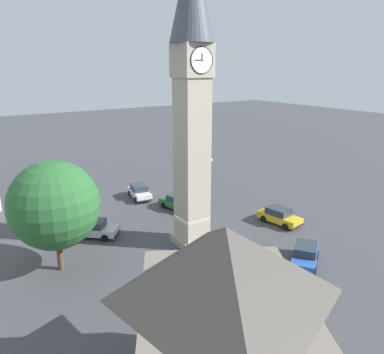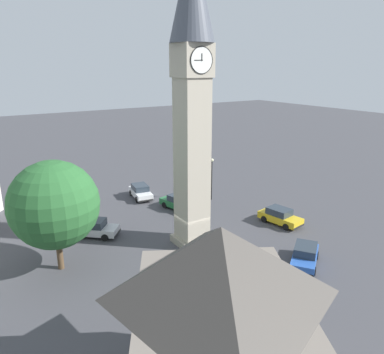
{
  "view_description": "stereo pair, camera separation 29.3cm",
  "coord_description": "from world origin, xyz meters",
  "px_view_note": "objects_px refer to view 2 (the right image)",
  "views": [
    {
      "loc": [
        15.75,
        23.82,
        14.4
      ],
      "look_at": [
        0.0,
        0.0,
        5.84
      ],
      "focal_mm": 34.73,
      "sensor_mm": 36.0,
      "label": 1
    },
    {
      "loc": [
        15.51,
        23.98,
        14.4
      ],
      "look_at": [
        0.0,
        0.0,
        5.84
      ],
      "focal_mm": 34.73,
      "sensor_mm": 36.0,
      "label": 2
    }
  ],
  "objects_px": {
    "car_blue_kerb": "(280,216)",
    "lamp_post": "(212,172)",
    "pedestrian": "(183,291)",
    "tree": "(54,205)",
    "building_corner_back": "(219,328)",
    "car_silver_kerb": "(140,191)",
    "car_white_side": "(305,255)",
    "clock_tower": "(192,75)",
    "car_red_corner": "(94,228)",
    "car_black_far": "(178,202)"
  },
  "relations": [
    {
      "from": "car_blue_kerb",
      "to": "lamp_post",
      "type": "xyz_separation_m",
      "value": [
        1.56,
        -8.92,
        2.44
      ]
    },
    {
      "from": "pedestrian",
      "to": "tree",
      "type": "bearing_deg",
      "value": -58.45
    },
    {
      "from": "pedestrian",
      "to": "building_corner_back",
      "type": "xyz_separation_m",
      "value": [
        2.87,
        7.41,
        3.5
      ]
    },
    {
      "from": "car_silver_kerb",
      "to": "car_white_side",
      "type": "distance_m",
      "value": 20.61
    },
    {
      "from": "clock_tower",
      "to": "lamp_post",
      "type": "distance_m",
      "value": 15.12
    },
    {
      "from": "lamp_post",
      "to": "car_white_side",
      "type": "bearing_deg",
      "value": 80.98
    },
    {
      "from": "car_white_side",
      "to": "lamp_post",
      "type": "relative_size",
      "value": 0.92
    },
    {
      "from": "car_red_corner",
      "to": "car_white_side",
      "type": "height_order",
      "value": "same"
    },
    {
      "from": "clock_tower",
      "to": "lamp_post",
      "type": "bearing_deg",
      "value": -134.48
    },
    {
      "from": "car_red_corner",
      "to": "building_corner_back",
      "type": "xyz_separation_m",
      "value": [
        1.47,
        20.02,
        3.75
      ]
    },
    {
      "from": "tree",
      "to": "building_corner_back",
      "type": "relative_size",
      "value": 0.81
    },
    {
      "from": "pedestrian",
      "to": "lamp_post",
      "type": "distance_m",
      "value": 19.46
    },
    {
      "from": "car_blue_kerb",
      "to": "building_corner_back",
      "type": "relative_size",
      "value": 0.43
    },
    {
      "from": "car_black_far",
      "to": "tree",
      "type": "height_order",
      "value": "tree"
    },
    {
      "from": "car_white_side",
      "to": "car_black_far",
      "type": "xyz_separation_m",
      "value": [
        2.15,
        -14.93,
        0.0
      ]
    },
    {
      "from": "pedestrian",
      "to": "lamp_post",
      "type": "relative_size",
      "value": 0.36
    },
    {
      "from": "car_white_side",
      "to": "car_blue_kerb",
      "type": "bearing_deg",
      "value": -121.76
    },
    {
      "from": "tree",
      "to": "lamp_post",
      "type": "height_order",
      "value": "tree"
    },
    {
      "from": "car_black_far",
      "to": "pedestrian",
      "type": "distance_m",
      "value": 16.29
    },
    {
      "from": "clock_tower",
      "to": "tree",
      "type": "relative_size",
      "value": 2.84
    },
    {
      "from": "car_red_corner",
      "to": "car_white_side",
      "type": "bearing_deg",
      "value": 131.01
    },
    {
      "from": "car_blue_kerb",
      "to": "pedestrian",
      "type": "height_order",
      "value": "pedestrian"
    },
    {
      "from": "clock_tower",
      "to": "pedestrian",
      "type": "relative_size",
      "value": 13.82
    },
    {
      "from": "car_white_side",
      "to": "building_corner_back",
      "type": "bearing_deg",
      "value": 26.74
    },
    {
      "from": "car_red_corner",
      "to": "lamp_post",
      "type": "distance_m",
      "value": 14.44
    },
    {
      "from": "car_white_side",
      "to": "pedestrian",
      "type": "bearing_deg",
      "value": -4.44
    },
    {
      "from": "tree",
      "to": "lamp_post",
      "type": "bearing_deg",
      "value": -161.72
    },
    {
      "from": "pedestrian",
      "to": "building_corner_back",
      "type": "height_order",
      "value": "building_corner_back"
    },
    {
      "from": "clock_tower",
      "to": "car_black_far",
      "type": "distance_m",
      "value": 15.18
    },
    {
      "from": "clock_tower",
      "to": "car_red_corner",
      "type": "bearing_deg",
      "value": -41.69
    },
    {
      "from": "car_silver_kerb",
      "to": "tree",
      "type": "relative_size",
      "value": 0.53
    },
    {
      "from": "tree",
      "to": "car_red_corner",
      "type": "bearing_deg",
      "value": -134.42
    },
    {
      "from": "car_black_far",
      "to": "car_blue_kerb",
      "type": "bearing_deg",
      "value": 125.96
    },
    {
      "from": "car_silver_kerb",
      "to": "lamp_post",
      "type": "xyz_separation_m",
      "value": [
        -6.42,
        4.85,
        2.44
      ]
    },
    {
      "from": "lamp_post",
      "to": "building_corner_back",
      "type": "bearing_deg",
      "value": 54.7
    },
    {
      "from": "clock_tower",
      "to": "pedestrian",
      "type": "distance_m",
      "value": 15.31
    },
    {
      "from": "building_corner_back",
      "to": "tree",
      "type": "bearing_deg",
      "value": -81.4
    },
    {
      "from": "car_blue_kerb",
      "to": "car_silver_kerb",
      "type": "distance_m",
      "value": 15.91
    },
    {
      "from": "car_red_corner",
      "to": "tree",
      "type": "distance_m",
      "value": 7.02
    },
    {
      "from": "car_silver_kerb",
      "to": "car_red_corner",
      "type": "distance_m",
      "value": 10.27
    },
    {
      "from": "clock_tower",
      "to": "car_black_far",
      "type": "relative_size",
      "value": 5.32
    },
    {
      "from": "car_blue_kerb",
      "to": "clock_tower",
      "type": "bearing_deg",
      "value": -7.3
    },
    {
      "from": "car_blue_kerb",
      "to": "car_silver_kerb",
      "type": "relative_size",
      "value": 1.0
    },
    {
      "from": "car_silver_kerb",
      "to": "car_blue_kerb",
      "type": "bearing_deg",
      "value": 120.09
    },
    {
      "from": "car_white_side",
      "to": "car_black_far",
      "type": "relative_size",
      "value": 0.99
    },
    {
      "from": "car_blue_kerb",
      "to": "car_red_corner",
      "type": "height_order",
      "value": "same"
    },
    {
      "from": "car_red_corner",
      "to": "pedestrian",
      "type": "distance_m",
      "value": 12.69
    },
    {
      "from": "car_black_far",
      "to": "tree",
      "type": "relative_size",
      "value": 0.53
    },
    {
      "from": "car_black_far",
      "to": "building_corner_back",
      "type": "bearing_deg",
      "value": 63.0
    },
    {
      "from": "car_black_far",
      "to": "building_corner_back",
      "type": "height_order",
      "value": "building_corner_back"
    }
  ]
}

